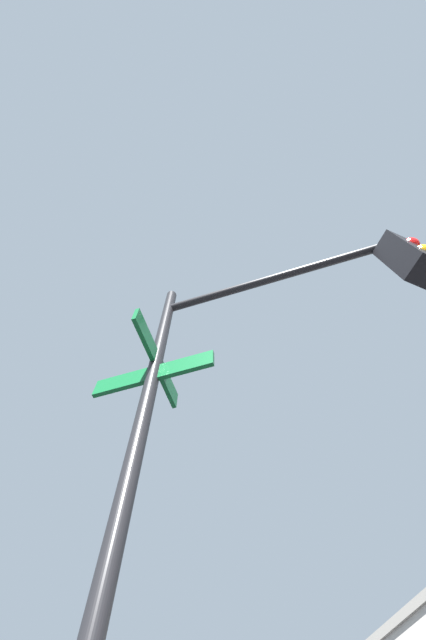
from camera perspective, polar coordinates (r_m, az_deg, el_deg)
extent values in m
cylinder|color=black|center=(2.64, -12.24, -22.07)|extent=(0.12, 0.12, 5.70)
cylinder|color=black|center=(4.48, 8.83, 6.01)|extent=(1.70, 1.99, 0.09)
cube|color=black|center=(4.31, 26.25, 8.04)|extent=(0.28, 0.28, 0.80)
sphere|color=red|center=(4.57, 26.75, 9.53)|extent=(0.18, 0.18, 0.18)
sphere|color=orange|center=(4.36, 28.08, 8.48)|extent=(0.18, 0.18, 0.18)
cube|color=#0F5128|center=(3.48, -8.65, -7.74)|extent=(0.74, 0.87, 0.20)
cube|color=#0F5128|center=(3.66, -8.19, -5.77)|extent=(0.79, 0.68, 0.20)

